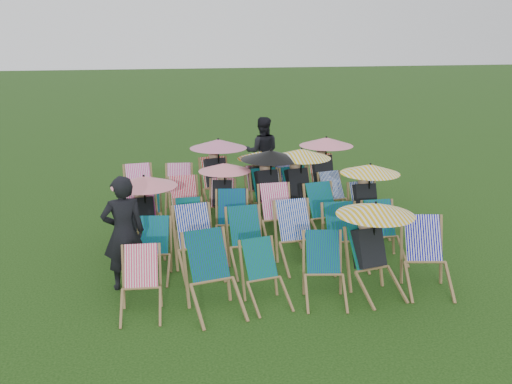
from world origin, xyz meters
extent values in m
plane|color=black|center=(0.00, 0.00, 0.00)|extent=(100.00, 100.00, 0.00)
cube|color=#ED2F62|center=(-2.07, -1.98, 0.60)|extent=(0.47, 0.36, 0.54)
cube|color=#096226|center=(-1.17, -2.05, 0.71)|extent=(0.60, 0.49, 0.64)
cube|color=#0B7533|center=(-0.42, -2.02, 0.59)|extent=(0.50, 0.40, 0.53)
cube|color=#096739|center=(0.50, -2.07, 0.63)|extent=(0.53, 0.43, 0.57)
cube|color=#0A6F32|center=(1.18, -2.04, 0.65)|extent=(0.55, 0.45, 0.59)
cube|color=black|center=(1.19, -2.09, 0.65)|extent=(0.49, 0.50, 0.61)
sphere|color=tan|center=(1.17, -1.99, 0.97)|extent=(0.22, 0.22, 0.22)
cylinder|color=black|center=(1.26, -2.12, 0.92)|extent=(0.03, 0.03, 0.72)
cone|color=#E3AD0B|center=(1.26, -2.12, 1.25)|extent=(1.13, 1.13, 0.17)
cube|color=#0A08A7|center=(2.10, -2.01, 0.70)|extent=(0.60, 0.49, 0.63)
cube|color=#0A7147|center=(-1.86, -0.80, 0.61)|extent=(0.51, 0.41, 0.54)
cube|color=#071C9C|center=(-1.23, -0.76, 0.71)|extent=(0.58, 0.46, 0.63)
cube|color=#096527|center=(-0.40, -0.78, 0.66)|extent=(0.52, 0.39, 0.59)
cube|color=#0828A5|center=(0.42, -0.76, 0.69)|extent=(0.54, 0.41, 0.62)
cube|color=#096325|center=(1.18, -0.92, 0.66)|extent=(0.51, 0.39, 0.60)
cube|color=#0A6D25|center=(1.92, -0.81, 0.64)|extent=(0.49, 0.37, 0.57)
cube|color=#F731A4|center=(-2.04, 0.24, 0.65)|extent=(0.52, 0.41, 0.58)
cube|color=black|center=(-2.03, 0.19, 0.65)|extent=(0.45, 0.46, 0.61)
sphere|color=tan|center=(-2.04, 0.29, 0.97)|extent=(0.21, 0.21, 0.21)
cylinder|color=black|center=(-1.97, 0.16, 0.92)|extent=(0.03, 0.03, 0.71)
cone|color=pink|center=(-1.97, 0.16, 1.24)|extent=(1.12, 1.12, 0.17)
cube|color=#0A7036|center=(-1.22, 0.26, 0.58)|extent=(0.45, 0.33, 0.52)
cube|color=#095F3B|center=(-0.44, 0.27, 0.66)|extent=(0.55, 0.44, 0.59)
cube|color=#DD2C79|center=(0.38, 0.36, 0.69)|extent=(0.53, 0.39, 0.62)
cube|color=#096632|center=(1.24, 0.32, 0.67)|extent=(0.56, 0.46, 0.60)
cube|color=#07249B|center=(2.11, 0.38, 0.64)|extent=(0.48, 0.36, 0.58)
cube|color=black|center=(2.11, 0.33, 0.64)|extent=(0.40, 0.42, 0.60)
sphere|color=tan|center=(2.11, 0.43, 0.96)|extent=(0.21, 0.21, 0.21)
cylinder|color=black|center=(2.17, 0.29, 0.91)|extent=(0.03, 0.03, 0.71)
cone|color=yellow|center=(2.17, 0.29, 1.23)|extent=(1.11, 1.11, 0.17)
cube|color=#096126|center=(-1.91, 1.37, 0.57)|extent=(0.45, 0.34, 0.51)
cube|color=red|center=(-1.21, 1.44, 0.66)|extent=(0.50, 0.38, 0.59)
cube|color=#D32A58|center=(-0.44, 1.44, 0.59)|extent=(0.51, 0.42, 0.53)
cube|color=black|center=(-0.45, 1.40, 0.59)|extent=(0.45, 0.46, 0.56)
sphere|color=tan|center=(-0.44, 1.49, 0.89)|extent=(0.20, 0.20, 0.20)
cylinder|color=black|center=(-0.41, 1.35, 0.84)|extent=(0.03, 0.03, 0.65)
cone|color=pink|center=(-0.41, 1.35, 1.14)|extent=(1.03, 1.03, 0.16)
cube|color=#0A6F45|center=(0.46, 1.51, 0.69)|extent=(0.57, 0.45, 0.62)
cube|color=black|center=(0.46, 1.46, 0.69)|extent=(0.49, 0.51, 0.65)
sphere|color=tan|center=(0.45, 1.56, 1.04)|extent=(0.23, 0.23, 0.23)
cylinder|color=black|center=(0.54, 1.42, 0.98)|extent=(0.03, 0.03, 0.76)
cone|color=black|center=(0.54, 1.42, 1.33)|extent=(1.20, 1.20, 0.19)
cube|color=#0A7335|center=(1.09, 1.54, 0.69)|extent=(0.58, 0.47, 0.62)
cube|color=black|center=(1.10, 1.49, 0.69)|extent=(0.51, 0.52, 0.65)
sphere|color=tan|center=(1.08, 1.59, 1.03)|extent=(0.23, 0.23, 0.23)
cylinder|color=black|center=(1.17, 1.46, 0.98)|extent=(0.03, 0.03, 0.76)
cone|color=#E5B30C|center=(1.17, 1.46, 1.32)|extent=(1.19, 1.19, 0.18)
cube|color=navy|center=(1.85, 1.49, 0.61)|extent=(0.51, 0.42, 0.54)
cube|color=#F130A2|center=(-2.08, 2.57, 0.68)|extent=(0.54, 0.42, 0.61)
cube|color=#CA2884|center=(-1.22, 2.58, 0.65)|extent=(0.53, 0.41, 0.59)
cube|color=red|center=(-0.43, 2.70, 0.71)|extent=(0.58, 0.45, 0.64)
cube|color=black|center=(-0.43, 2.64, 0.71)|extent=(0.50, 0.51, 0.67)
sphere|color=tan|center=(-0.44, 2.75, 1.06)|extent=(0.23, 0.23, 0.23)
cylinder|color=black|center=(-0.36, 2.61, 1.01)|extent=(0.03, 0.03, 0.78)
cone|color=pink|center=(-0.36, 2.61, 1.36)|extent=(1.23, 1.23, 0.19)
cube|color=#F731A5|center=(0.48, 2.55, 0.58)|extent=(0.45, 0.34, 0.52)
cube|color=black|center=(0.48, 2.50, 0.58)|extent=(0.38, 0.39, 0.54)
sphere|color=tan|center=(0.48, 2.59, 0.86)|extent=(0.19, 0.19, 0.19)
cylinder|color=black|center=(0.54, 2.47, 0.81)|extent=(0.03, 0.03, 0.63)
cone|color=#EFA10C|center=(0.54, 2.47, 1.10)|extent=(1.00, 1.00, 0.15)
cube|color=#0A08A6|center=(1.15, 2.63, 0.58)|extent=(0.44, 0.33, 0.52)
cube|color=red|center=(1.99, 2.64, 0.69)|extent=(0.53, 0.40, 0.62)
cube|color=black|center=(1.99, 2.58, 0.69)|extent=(0.45, 0.46, 0.65)
sphere|color=tan|center=(1.99, 2.69, 1.04)|extent=(0.23, 0.23, 0.23)
cylinder|color=black|center=(2.06, 2.54, 0.98)|extent=(0.03, 0.03, 0.76)
cone|color=pink|center=(2.06, 2.54, 1.33)|extent=(1.20, 1.20, 0.19)
imported|color=black|center=(-2.30, -1.32, 0.86)|extent=(0.69, 0.51, 1.72)
imported|color=black|center=(0.91, 3.96, 0.86)|extent=(0.94, 0.80, 1.71)
camera|label=1|loc=(-1.97, -9.38, 3.70)|focal=40.00mm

